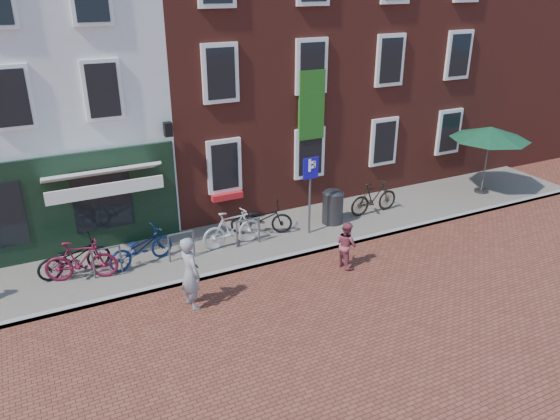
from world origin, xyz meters
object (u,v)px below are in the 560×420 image
woman (190,273)px  bicycle_2 (141,248)px  bicycle_4 (261,219)px  bicycle_5 (374,198)px  boy (346,245)px  bicycle_3 (232,228)px  parasol (491,131)px  bicycle_0 (74,257)px  bicycle_1 (81,260)px  litter_bin (333,204)px  parking_sign (310,182)px

woman → bicycle_2: (-0.62, 2.47, -0.33)m
bicycle_4 → bicycle_5: bearing=-71.4°
bicycle_5 → boy: bearing=131.1°
woman → bicycle_3: size_ratio=1.01×
parasol → bicycle_0: size_ratio=1.47×
parasol → bicycle_5: size_ratio=1.51×
bicycle_1 → boy: bearing=-94.0°
bicycle_0 → bicycle_1: size_ratio=1.03×
parasol → boy: (-7.38, -2.31, -1.74)m
woman → bicycle_5: size_ratio=1.01×
parasol → boy: parasol is taller
bicycle_3 → bicycle_5: bearing=-90.2°
litter_bin → bicycle_1: 7.66m
woman → bicycle_0: bearing=28.5°
parking_sign → bicycle_1: 6.71m
litter_bin → woman: (-5.47, -2.48, 0.20)m
woman → bicycle_4: bearing=-60.5°
litter_bin → bicycle_3: litter_bin is taller
litter_bin → parasol: (6.31, -0.14, 1.68)m
litter_bin → parking_sign: parking_sign is taller
woman → bicycle_1: bearing=31.1°
woman → bicycle_5: (7.09, 2.52, -0.28)m
litter_bin → boy: size_ratio=0.92×
bicycle_1 → parasol: bearing=-74.7°
litter_bin → parasol: bearing=-1.3°
boy → bicycle_2: (-5.02, 2.44, -0.07)m
bicycle_0 → bicycle_2: (1.70, -0.24, 0.00)m
boy → bicycle_3: boy is taller
bicycle_3 → bicycle_2: bearing=86.8°
bicycle_1 → bicycle_3: same height
bicycle_1 → bicycle_0: bearing=34.7°
boy → bicycle_2: boy is taller
litter_bin → woman: size_ratio=0.66×
boy → bicycle_0: bearing=62.4°
bicycle_1 → bicycle_4: bearing=-70.1°
bicycle_3 → litter_bin: bearing=-90.3°
bicycle_0 → bicycle_5: 9.41m
parking_sign → bicycle_3: bearing=173.8°
bicycle_0 → bicycle_1: bearing=-168.5°
bicycle_3 → bicycle_1: bearing=89.2°
bicycle_3 → boy: bearing=-136.4°
parking_sign → bicycle_4: bearing=154.7°
parasol → bicycle_2: parasol is taller
woman → boy: (4.39, 0.03, -0.26)m
bicycle_2 → bicycle_0: bearing=66.0°
bicycle_3 → bicycle_4: 1.16m
bicycle_4 → bicycle_5: bicycle_5 is taller
parasol → bicycle_2: size_ratio=1.47×
bicycle_1 → bicycle_5: size_ratio=1.00×
parking_sign → litter_bin: bearing=18.4°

